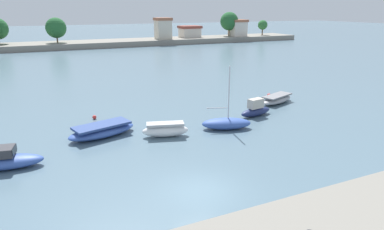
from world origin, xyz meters
TOP-DOWN VIEW (x-y plane):
  - ground_plane at (0.00, 0.00)m, footprint 400.00×400.00m
  - moored_boat_0 at (-9.94, 7.54)m, footprint 5.00×2.44m
  - moored_boat_1 at (-3.28, 10.63)m, footprint 5.69×3.40m
  - moored_boat_2 at (1.15, 8.58)m, footprint 3.74×2.09m
  - moored_boat_3 at (6.31, 8.14)m, footprint 4.33×2.84m
  - moored_boat_4 at (10.52, 10.09)m, footprint 3.55×1.56m
  - moored_boat_5 at (15.09, 12.87)m, footprint 4.89×3.12m
  - mooring_buoy_0 at (3.18, 10.17)m, footprint 0.37×0.37m
  - mooring_buoy_1 at (15.88, 15.25)m, footprint 0.42×0.42m
  - mooring_buoy_2 at (-3.14, 15.26)m, footprint 0.36×0.36m
  - distant_shoreline at (3.45, 76.10)m, footprint 133.53×10.76m

SIDE VIEW (x-z plane):
  - ground_plane at x=0.00m, z-range 0.00..0.00m
  - mooring_buoy_2 at x=-3.14m, z-range 0.00..0.36m
  - mooring_buoy_0 at x=3.18m, z-range 0.00..0.37m
  - mooring_buoy_1 at x=15.88m, z-range 0.00..0.42m
  - moored_boat_5 at x=15.09m, z-range -0.02..0.85m
  - moored_boat_1 at x=-3.28m, z-range -0.03..0.96m
  - moored_boat_3 at x=6.31m, z-range -2.12..3.07m
  - moored_boat_2 at x=1.15m, z-range -0.03..1.08m
  - moored_boat_0 at x=-9.94m, z-range -0.16..1.23m
  - moored_boat_4 at x=10.52m, z-range -0.21..1.41m
  - distant_shoreline at x=3.45m, z-range -2.24..6.14m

